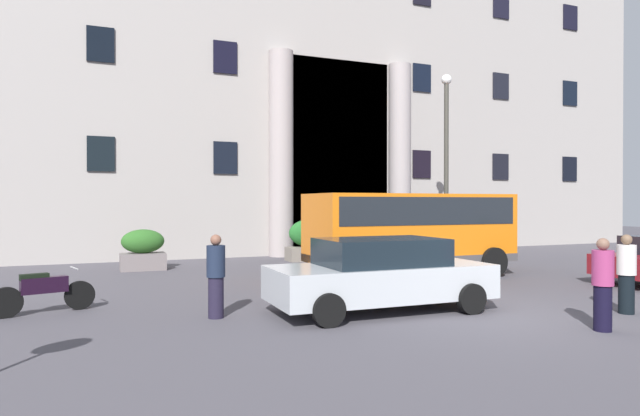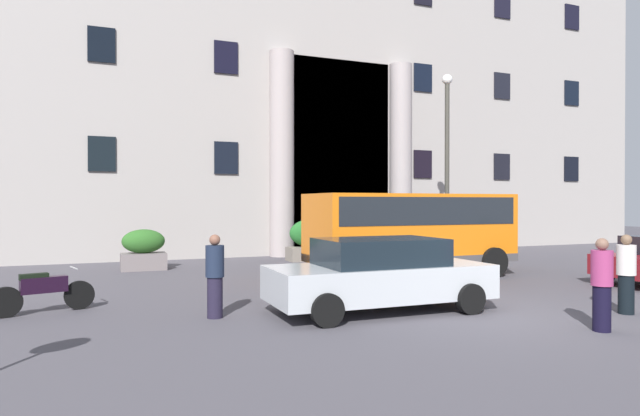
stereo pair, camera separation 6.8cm
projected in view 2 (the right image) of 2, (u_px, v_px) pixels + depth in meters
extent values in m
cube|color=#47454C|center=(481.00, 316.00, 10.93)|extent=(80.00, 64.00, 0.12)
cube|color=#9E9792|center=(253.00, 63.00, 27.04)|extent=(41.05, 9.00, 18.53)
cube|color=black|center=(341.00, 157.00, 24.05)|extent=(4.71, 0.12, 8.60)
cylinder|color=#A19492|center=(282.00, 154.00, 22.68)|extent=(1.03, 1.03, 8.60)
cylinder|color=#A09595|center=(401.00, 158.00, 24.85)|extent=(1.03, 1.03, 8.60)
cube|color=black|center=(102.00, 154.00, 20.22)|extent=(0.97, 0.08, 1.31)
cube|color=black|center=(226.00, 158.00, 22.00)|extent=(0.97, 0.08, 1.31)
cube|color=black|center=(423.00, 164.00, 25.56)|extent=(0.97, 0.08, 1.31)
cube|color=black|center=(502.00, 167.00, 27.34)|extent=(0.97, 0.08, 1.31)
cube|color=black|center=(571.00, 169.00, 29.12)|extent=(0.97, 0.08, 1.31)
cube|color=black|center=(101.00, 45.00, 20.18)|extent=(0.97, 0.08, 1.31)
cube|color=black|center=(226.00, 57.00, 21.96)|extent=(0.97, 0.08, 1.31)
cube|color=black|center=(423.00, 78.00, 25.52)|extent=(0.97, 0.08, 1.31)
cube|color=black|center=(502.00, 86.00, 27.30)|extent=(0.97, 0.08, 1.31)
cube|color=black|center=(572.00, 93.00, 29.08)|extent=(0.97, 0.08, 1.31)
cube|color=black|center=(502.00, 5.00, 27.26)|extent=(0.97, 0.08, 1.31)
cube|color=black|center=(572.00, 17.00, 29.04)|extent=(0.97, 0.08, 1.31)
cube|color=orange|center=(409.00, 228.00, 16.66)|extent=(6.23, 2.57, 2.06)
cube|color=black|center=(409.00, 210.00, 16.65)|extent=(5.86, 2.59, 0.80)
cube|color=black|center=(490.00, 215.00, 17.77)|extent=(0.09, 2.08, 1.00)
cube|color=#434042|center=(409.00, 257.00, 16.66)|extent=(6.23, 2.61, 0.24)
cylinder|color=black|center=(445.00, 255.00, 18.61)|extent=(0.90, 0.29, 0.90)
cylinder|color=black|center=(493.00, 262.00, 16.31)|extent=(0.90, 0.29, 0.90)
cylinder|color=black|center=(329.00, 260.00, 17.03)|extent=(0.90, 0.29, 0.90)
cylinder|color=black|center=(364.00, 269.00, 14.72)|extent=(0.90, 0.29, 0.90)
cylinder|color=#9F9316|center=(501.00, 230.00, 20.54)|extent=(0.08, 0.08, 2.40)
cube|color=yellow|center=(502.00, 205.00, 20.50)|extent=(0.44, 0.03, 0.60)
cube|color=slate|center=(312.00, 254.00, 21.05)|extent=(1.91, 0.88, 0.53)
ellipsoid|color=#216026|center=(312.00, 233.00, 21.05)|extent=(1.84, 0.79, 1.09)
cube|color=slate|center=(144.00, 261.00, 18.09)|extent=(1.45, 0.91, 0.56)
ellipsoid|color=#2A5D22|center=(143.00, 241.00, 18.09)|extent=(1.39, 0.82, 0.80)
cube|color=slate|center=(393.00, 250.00, 22.15)|extent=(1.73, 1.00, 0.64)
ellipsoid|color=#2E5F2C|center=(393.00, 232.00, 22.14)|extent=(1.66, 0.90, 0.83)
cylinder|color=black|center=(606.00, 271.00, 15.26)|extent=(0.63, 0.23, 0.62)
cube|color=#B2B7BC|center=(380.00, 282.00, 11.15)|extent=(4.60, 1.91, 0.69)
cube|color=black|center=(380.00, 252.00, 11.15)|extent=(2.49, 1.66, 0.55)
cylinder|color=black|center=(420.00, 286.00, 12.59)|extent=(0.62, 0.21, 0.62)
cylinder|color=black|center=(470.00, 299.00, 10.87)|extent=(0.62, 0.21, 0.62)
cylinder|color=black|center=(294.00, 294.00, 11.44)|extent=(0.62, 0.21, 0.62)
cylinder|color=black|center=(327.00, 310.00, 9.72)|extent=(0.62, 0.21, 0.62)
cylinder|color=black|center=(79.00, 295.00, 11.37)|extent=(0.60, 0.26, 0.60)
cylinder|color=black|center=(6.00, 302.00, 10.53)|extent=(0.61, 0.28, 0.60)
cube|color=black|center=(44.00, 285.00, 10.95)|extent=(0.90, 0.47, 0.32)
cube|color=black|center=(34.00, 277.00, 10.83)|extent=(0.55, 0.33, 0.12)
cylinder|color=#A5A5A8|center=(74.00, 268.00, 11.29)|extent=(0.18, 0.54, 0.03)
cylinder|color=black|center=(360.00, 282.00, 13.17)|extent=(0.61, 0.15, 0.60)
cylinder|color=black|center=(302.00, 285.00, 12.74)|extent=(0.61, 0.17, 0.60)
cube|color=black|center=(332.00, 272.00, 12.95)|extent=(0.95, 0.32, 0.32)
cube|color=black|center=(324.00, 265.00, 12.90)|extent=(0.54, 0.25, 0.12)
cylinder|color=#A5A5A8|center=(355.00, 259.00, 13.13)|extent=(0.08, 0.55, 0.03)
cylinder|color=black|center=(626.00, 294.00, 10.90)|extent=(0.30, 0.30, 0.79)
cylinder|color=beige|center=(626.00, 260.00, 10.89)|extent=(0.36, 0.36, 0.61)
sphere|color=brown|center=(626.00, 240.00, 10.89)|extent=(0.21, 0.21, 0.21)
cylinder|color=black|center=(215.00, 297.00, 10.52)|extent=(0.30, 0.30, 0.80)
cylinder|color=#192237|center=(215.00, 261.00, 10.51)|extent=(0.36, 0.36, 0.61)
sphere|color=brown|center=(215.00, 240.00, 10.51)|extent=(0.21, 0.21, 0.21)
cylinder|color=black|center=(602.00, 308.00, 9.42)|extent=(0.30, 0.30, 0.80)
cylinder|color=#983264|center=(602.00, 268.00, 9.41)|extent=(0.36, 0.36, 0.61)
sphere|color=brown|center=(602.00, 244.00, 9.41)|extent=(0.21, 0.21, 0.21)
cylinder|color=#3C3B34|center=(447.00, 172.00, 21.00)|extent=(0.18, 0.18, 6.85)
sphere|color=white|center=(447.00, 79.00, 20.96)|extent=(0.40, 0.40, 0.40)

